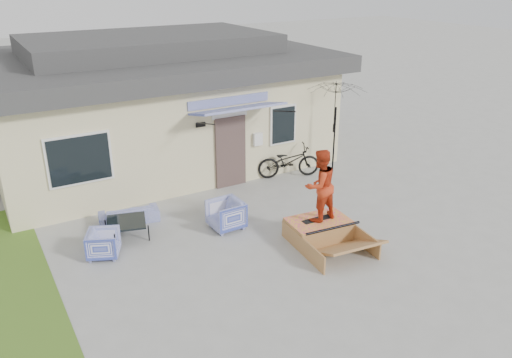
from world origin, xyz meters
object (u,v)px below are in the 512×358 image
skateboard (318,219)px  patio_umbrella (335,118)px  loveseat (129,211)px  coffee_table (127,229)px  bicycle (289,158)px  skate_ramp (319,229)px  skater (320,184)px  armchair_left (103,242)px  armchair_right (226,213)px

skateboard → patio_umbrella: bearing=49.6°
loveseat → coffee_table: loveseat is taller
bicycle → skateboard: bearing=175.6°
coffee_table → skate_ramp: (3.93, -2.33, 0.02)m
skate_ramp → skater: bearing=90.0°
loveseat → skate_ramp: (3.63, -3.12, -0.05)m
loveseat → bicycle: size_ratio=0.77×
armchair_left → armchair_right: armchair_right is taller
coffee_table → patio_umbrella: size_ratio=0.41×
loveseat → armchair_left: 1.69m
armchair_left → skateboard: 4.94m
loveseat → bicycle: bicycle is taller
loveseat → coffee_table: (-0.30, -0.79, -0.07)m
bicycle → skateboard: size_ratio=2.38×
skateboard → skater: size_ratio=0.47×
armchair_left → skateboard: (4.63, -1.71, 0.16)m
skater → bicycle: bearing=-119.3°
loveseat → skater: bearing=149.0°
loveseat → skater: 4.88m
armchair_right → bicycle: (3.21, 2.04, 0.21)m
armchair_right → bicycle: 3.81m
loveseat → armchair_left: size_ratio=2.14×
loveseat → skate_ramp: size_ratio=0.78×
armchair_right → patio_umbrella: bearing=108.2°
armchair_left → coffee_table: armchair_left is taller
patio_umbrella → skateboard: 4.53m
armchair_left → coffee_table: 0.91m
bicycle → patio_umbrella: bearing=-85.9°
skate_ramp → skateboard: size_ratio=2.36×
patio_umbrella → skateboard: (-2.96, -3.20, -1.25)m
skateboard → skater: 0.89m
armchair_right → skater: bearing=45.7°
armchair_right → bicycle: bearing=120.9°
armchair_right → armchair_left: bearing=-95.0°
patio_umbrella → bicycle: bearing=165.1°
armchair_left → bicycle: (6.17, 1.86, 0.27)m
armchair_left → loveseat: bearing=-11.9°
coffee_table → skater: size_ratio=0.52×
bicycle → loveseat: bearing=114.5°
armchair_left → bicycle: size_ratio=0.36×
loveseat → skateboard: loveseat is taller
skate_ramp → skater: skater is taller
loveseat → armchair_left: armchair_left is taller
patio_umbrella → skater: skater is taller
armchair_right → skateboard: bearing=45.7°
armchair_left → coffee_table: size_ratio=0.77×
coffee_table → skater: skater is taller
loveseat → coffee_table: bearing=78.5°
skate_ramp → skater: (0.00, 0.05, 1.15)m
armchair_right → skater: size_ratio=0.47×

